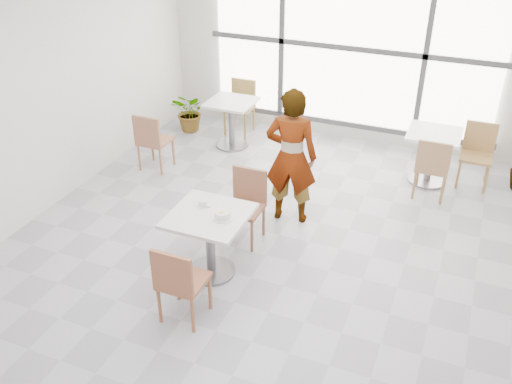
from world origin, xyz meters
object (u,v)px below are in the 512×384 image
at_px(chair_near, 179,280).
at_px(plant_left, 191,112).
at_px(coffee_cup, 203,203).
at_px(bg_chair_right_far, 478,150).
at_px(bg_table_left, 232,117).
at_px(bg_chair_right_near, 433,165).
at_px(person, 291,157).
at_px(main_table, 210,232).
at_px(oatmeal_bowl, 223,215).
at_px(bg_table_right, 432,150).
at_px(bg_chair_left_far, 241,103).
at_px(chair_far, 246,200).
at_px(bg_chair_left_near, 152,139).

distance_m(chair_near, plant_left, 4.59).
xyz_separation_m(coffee_cup, bg_chair_right_far, (2.61, 3.10, -0.28)).
bearing_deg(bg_chair_right_far, bg_table_left, -176.88).
xyz_separation_m(coffee_cup, bg_chair_right_near, (2.10, 2.41, -0.28)).
xyz_separation_m(coffee_cup, person, (0.55, 1.25, 0.08)).
height_order(main_table, oatmeal_bowl, oatmeal_bowl).
distance_m(bg_table_left, bg_chair_right_far, 3.62).
bearing_deg(bg_table_left, bg_chair_right_far, 3.12).
distance_m(bg_table_right, bg_chair_left_far, 3.19).
xyz_separation_m(main_table, chair_near, (0.07, -0.79, -0.02)).
relative_size(main_table, plant_left, 1.21).
height_order(bg_chair_left_far, bg_chair_right_far, same).
distance_m(coffee_cup, bg_table_right, 3.54).
xyz_separation_m(bg_table_left, bg_chair_left_far, (-0.09, 0.58, 0.01)).
bearing_deg(coffee_cup, bg_table_right, 54.90).
bearing_deg(main_table, bg_table_right, 57.78).
bearing_deg(bg_chair_right_far, person, -138.08).
height_order(coffee_cup, bg_chair_left_far, bg_chair_left_far).
bearing_deg(chair_near, bg_table_right, -115.66).
bearing_deg(chair_far, chair_near, -90.38).
distance_m(chair_near, bg_chair_left_near, 3.25).
relative_size(chair_far, bg_table_right, 1.16).
height_order(chair_far, oatmeal_bowl, chair_far).
bearing_deg(bg_chair_right_far, bg_chair_left_near, -162.19).
relative_size(bg_table_right, bg_chair_right_far, 0.86).
bearing_deg(bg_table_left, bg_chair_left_far, 99.10).
xyz_separation_m(chair_near, bg_table_left, (-1.21, 3.82, -0.01)).
relative_size(chair_near, plant_left, 1.31).
xyz_separation_m(coffee_cup, bg_table_right, (2.03, 2.89, -0.29)).
xyz_separation_m(coffee_cup, bg_chair_left_near, (-1.71, 1.71, -0.28)).
relative_size(bg_chair_left_far, plant_left, 1.31).
relative_size(chair_far, bg_chair_left_near, 1.00).
distance_m(chair_near, bg_table_left, 4.00).
bearing_deg(bg_chair_right_far, plant_left, 179.03).
relative_size(bg_table_right, bg_chair_left_near, 0.86).
bearing_deg(person, main_table, 64.21).
relative_size(person, plant_left, 2.59).
xyz_separation_m(person, bg_chair_left_near, (-2.26, 0.46, -0.36)).
xyz_separation_m(bg_chair_right_far, plant_left, (-4.49, 0.08, -0.17)).
height_order(main_table, bg_chair_right_near, bg_chair_right_near).
bearing_deg(bg_chair_right_near, oatmeal_bowl, 54.80).
bearing_deg(plant_left, chair_far, -50.26).
height_order(coffee_cup, plant_left, coffee_cup).
bearing_deg(bg_chair_right_far, bg_chair_right_near, -126.58).
xyz_separation_m(person, plant_left, (-2.43, 1.93, -0.53)).
bearing_deg(main_table, coffee_cup, 137.10).
bearing_deg(chair_near, bg_chair_left_far, -73.51).
distance_m(main_table, person, 1.47).
relative_size(chair_far, bg_chair_right_near, 1.00).
relative_size(coffee_cup, bg_chair_left_near, 0.18).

